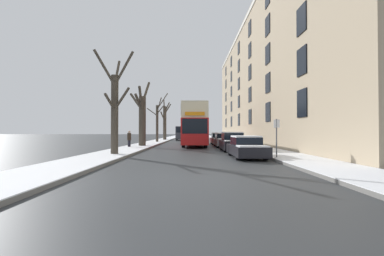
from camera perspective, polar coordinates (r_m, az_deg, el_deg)
The scene contains 16 objects.
ground_plane at distance 8.37m, azimuth 1.46°, elevation -11.44°, with size 320.00×320.00×0.00m, color #303335.
sidewalk_left at distance 61.47m, azimuth -4.87°, elevation -2.21°, with size 2.81×130.00×0.16m.
sidewalk_right at distance 61.51m, azimuth 5.35°, elevation -2.21°, with size 2.81×130.00×0.16m.
terrace_facade_right at distance 37.31m, azimuth 18.41°, elevation 9.84°, with size 9.10×50.16×16.86m.
bare_tree_left_0 at distance 16.95m, azimuth -16.73°, elevation 4.15°, with size 2.35×2.53×6.63m.
bare_tree_left_1 at distance 26.33m, azimuth -11.01°, elevation 2.41°, with size 2.30×4.03×6.86m.
bare_tree_left_2 at distance 36.44m, azimuth -7.64°, elevation 1.55°, with size 3.03×1.68×7.05m.
bare_tree_left_3 at distance 46.02m, azimuth -6.00°, elevation 1.55°, with size 1.97×2.51×7.53m.
double_decker_bus at distance 28.23m, azimuth 0.55°, elevation 0.99°, with size 2.54×11.07×4.33m.
parked_car_0 at distance 15.70m, azimuth 11.99°, elevation -4.23°, with size 1.75×4.50×1.30m.
parked_car_1 at distance 20.83m, azimuth 9.01°, elevation -3.16°, with size 1.75×3.96×1.53m.
parked_car_2 at distance 26.50m, azimuth 7.08°, elevation -2.72°, with size 1.76×4.60×1.45m.
parked_car_3 at distance 31.94m, azimuth 5.88°, elevation -2.43°, with size 1.69×4.17×1.43m.
oncoming_van at distance 47.74m, azimuth -2.23°, elevation -1.08°, with size 2.02×5.29×2.51m.
pedestrian_left_sidewalk at distance 24.54m, azimuth -13.73°, elevation -2.32°, with size 0.36×0.36×1.64m.
street_sign_post at distance 14.58m, azimuth 18.33°, elevation -1.77°, with size 0.32×0.07×2.23m.
Camera 1 is at (-0.20, -8.23, 1.54)m, focal length 24.00 mm.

